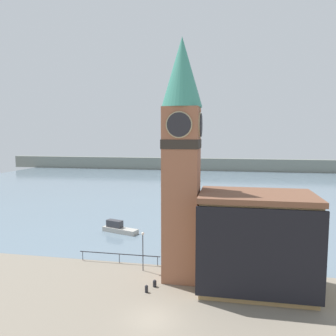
% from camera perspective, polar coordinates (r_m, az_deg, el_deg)
% --- Properties ---
extents(ground_plane, '(160.00, 160.00, 0.00)m').
position_cam_1_polar(ground_plane, '(28.70, -2.69, -24.81)').
color(ground_plane, gray).
extents(water, '(160.00, 120.00, 0.00)m').
position_cam_1_polar(water, '(96.09, 7.06, -2.99)').
color(water, slate).
rests_on(water, ground_plane).
extents(far_shoreline, '(180.00, 3.00, 5.00)m').
position_cam_1_polar(far_shoreline, '(135.46, 8.12, 0.61)').
color(far_shoreline, gray).
rests_on(far_shoreline, water).
extents(pier_railing, '(9.57, 0.08, 1.09)m').
position_cam_1_polar(pier_railing, '(39.08, -8.48, -14.74)').
color(pier_railing, '#232328').
rests_on(pier_railing, ground_plane).
extents(clock_tower, '(3.99, 3.99, 23.99)m').
position_cam_1_polar(clock_tower, '(32.36, 2.40, 2.52)').
color(clock_tower, '#935B42').
rests_on(clock_tower, ground_plane).
extents(pier_building, '(10.70, 7.20, 9.18)m').
position_cam_1_polar(pier_building, '(32.69, 15.05, -12.22)').
color(pier_building, '#A88451').
rests_on(pier_building, ground_plane).
extents(boat_near, '(5.86, 3.17, 1.75)m').
position_cam_1_polar(boat_near, '(50.63, -8.62, -10.31)').
color(boat_near, '#B7B2A8').
rests_on(boat_near, water).
extents(mooring_bollard_near, '(0.36, 0.36, 0.69)m').
position_cam_1_polar(mooring_bollard_near, '(33.49, -2.34, -19.38)').
color(mooring_bollard_near, black).
rests_on(mooring_bollard_near, ground_plane).
extents(mooring_bollard_far, '(0.31, 0.31, 0.71)m').
position_cam_1_polar(mooring_bollard_far, '(32.49, -3.77, -20.19)').
color(mooring_bollard_far, black).
rests_on(mooring_bollard_far, ground_plane).
extents(lamp_post, '(0.32, 0.32, 4.26)m').
position_cam_1_polar(lamp_post, '(36.11, -4.41, -13.07)').
color(lamp_post, '#2D2D33').
rests_on(lamp_post, ground_plane).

